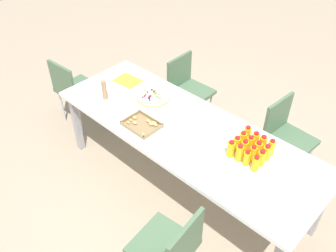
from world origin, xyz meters
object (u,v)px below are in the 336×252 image
at_px(chair_near_left, 285,134).
at_px(juice_bottle_15, 231,149).
at_px(juice_bottle_2, 255,139).
at_px(juice_bottle_13, 247,158).
at_px(juice_bottle_12, 256,164).
at_px(party_table, 184,133).
at_px(juice_bottle_8, 261,158).
at_px(juice_bottle_3, 247,134).
at_px(juice_bottle_5, 258,149).
at_px(juice_bottle_9, 253,153).
at_px(napkin_stack, 185,152).
at_px(juice_bottle_11, 237,144).
at_px(chair_end, 73,87).
at_px(chair_far_left, 171,247).
at_px(juice_bottle_14, 239,153).
at_px(paper_folder, 128,81).
at_px(juice_bottle_1, 263,143).
at_px(cardboard_tube, 104,90).
at_px(juice_bottle_6, 250,144).
at_px(chair_near_right, 187,86).
at_px(juice_bottle_4, 267,153).
at_px(fruit_pizza, 153,97).
at_px(juice_bottle_10, 244,148).
at_px(plate_stack, 184,122).
at_px(juice_bottle_0, 271,148).
at_px(snack_tray, 142,124).
at_px(juice_bottle_7, 243,139).

bearing_deg(chair_near_left, juice_bottle_15, -1.41).
relative_size(juice_bottle_2, juice_bottle_13, 1.02).
bearing_deg(chair_near_left, juice_bottle_12, 14.41).
bearing_deg(party_table, juice_bottle_8, -174.11).
distance_m(juice_bottle_3, juice_bottle_5, 0.18).
bearing_deg(juice_bottle_15, juice_bottle_9, -152.49).
height_order(party_table, juice_bottle_3, juice_bottle_3).
xyz_separation_m(juice_bottle_2, napkin_stack, (0.35, 0.45, -0.05)).
height_order(party_table, juice_bottle_11, juice_bottle_11).
distance_m(chair_end, juice_bottle_9, 2.21).
relative_size(chair_far_left, juice_bottle_9, 5.94).
relative_size(chair_far_left, napkin_stack, 5.53).
bearing_deg(juice_bottle_14, paper_folder, -6.63).
xyz_separation_m(juice_bottle_1, cardboard_tube, (1.46, 0.42, 0.04)).
height_order(cardboard_tube, paper_folder, cardboard_tube).
height_order(juice_bottle_5, juice_bottle_11, juice_bottle_11).
distance_m(juice_bottle_2, juice_bottle_11, 0.17).
bearing_deg(juice_bottle_3, juice_bottle_6, 135.47).
relative_size(juice_bottle_9, juice_bottle_13, 1.06).
height_order(chair_near_right, cardboard_tube, cardboard_tube).
xyz_separation_m(chair_near_left, juice_bottle_4, (-0.14, 0.65, 0.30)).
xyz_separation_m(juice_bottle_8, fruit_pizza, (1.22, -0.06, -0.05)).
relative_size(juice_bottle_10, napkin_stack, 0.98).
distance_m(chair_far_left, chair_near_right, 2.01).
distance_m(juice_bottle_15, plate_stack, 0.54).
height_order(juice_bottle_9, juice_bottle_15, juice_bottle_15).
height_order(chair_near_left, juice_bottle_4, juice_bottle_4).
height_order(juice_bottle_1, juice_bottle_15, juice_bottle_15).
xyz_separation_m(juice_bottle_15, cardboard_tube, (1.32, 0.18, 0.03)).
distance_m(juice_bottle_0, napkin_stack, 0.67).
bearing_deg(napkin_stack, juice_bottle_9, -145.46).
bearing_deg(juice_bottle_10, chair_near_right, -30.60).
bearing_deg(juice_bottle_9, snack_tray, 17.85).
bearing_deg(fruit_pizza, napkin_stack, 153.64).
bearing_deg(chair_near_right, juice_bottle_13, 57.20).
bearing_deg(chair_end, napkin_stack, -7.50).
bearing_deg(juice_bottle_1, chair_near_left, -84.08).
height_order(juice_bottle_1, juice_bottle_7, juice_bottle_7).
bearing_deg(cardboard_tube, juice_bottle_4, -167.52).
height_order(chair_near_left, juice_bottle_11, juice_bottle_11).
distance_m(juice_bottle_12, napkin_stack, 0.55).
distance_m(juice_bottle_12, cardboard_tube, 1.55).
bearing_deg(juice_bottle_9, chair_near_left, -84.62).
bearing_deg(juice_bottle_11, juice_bottle_15, 90.64).
bearing_deg(juice_bottle_11, cardboard_tube, 11.22).
height_order(chair_near_left, juice_bottle_12, juice_bottle_12).
distance_m(chair_near_right, juice_bottle_10, 1.42).
bearing_deg(cardboard_tube, juice_bottle_8, -170.32).
distance_m(juice_bottle_5, plate_stack, 0.69).
xyz_separation_m(party_table, juice_bottle_11, (-0.48, -0.07, 0.12)).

